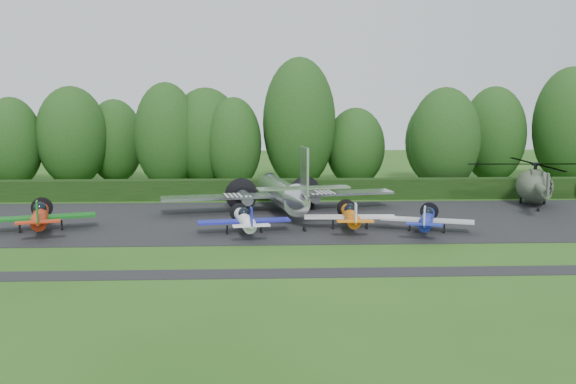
{
  "coord_description": "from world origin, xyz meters",
  "views": [
    {
      "loc": [
        -1.54,
        -41.49,
        9.97
      ],
      "look_at": [
        0.6,
        8.98,
        2.5
      ],
      "focal_mm": 40.0,
      "sensor_mm": 36.0,
      "label": 1
    }
  ],
  "objects_px": {
    "light_plane_blue": "(427,219)",
    "helicopter": "(535,183)",
    "transport_plane": "(282,193)",
    "light_plane_orange": "(350,216)",
    "light_plane_red": "(40,216)",
    "light_plane_white": "(245,220)"
  },
  "relations": [
    {
      "from": "light_plane_red",
      "to": "helicopter",
      "type": "xyz_separation_m",
      "value": [
        41.65,
        10.15,
        0.89
      ]
    },
    {
      "from": "transport_plane",
      "to": "light_plane_orange",
      "type": "relative_size",
      "value": 2.81
    },
    {
      "from": "light_plane_blue",
      "to": "helicopter",
      "type": "height_order",
      "value": "helicopter"
    },
    {
      "from": "light_plane_white",
      "to": "transport_plane",
      "type": "bearing_deg",
      "value": 79.04
    },
    {
      "from": "transport_plane",
      "to": "light_plane_orange",
      "type": "distance_m",
      "value": 8.53
    },
    {
      "from": "light_plane_red",
      "to": "helicopter",
      "type": "relative_size",
      "value": 0.57
    },
    {
      "from": "light_plane_orange",
      "to": "light_plane_blue",
      "type": "distance_m",
      "value": 5.65
    },
    {
      "from": "light_plane_white",
      "to": "light_plane_orange",
      "type": "xyz_separation_m",
      "value": [
        7.94,
        1.24,
        0.02
      ]
    },
    {
      "from": "transport_plane",
      "to": "light_plane_orange",
      "type": "xyz_separation_m",
      "value": [
        4.94,
        -6.92,
        -0.72
      ]
    },
    {
      "from": "light_plane_orange",
      "to": "helicopter",
      "type": "bearing_deg",
      "value": 26.85
    },
    {
      "from": "light_plane_white",
      "to": "light_plane_orange",
      "type": "distance_m",
      "value": 8.04
    },
    {
      "from": "transport_plane",
      "to": "light_plane_white",
      "type": "bearing_deg",
      "value": -99.64
    },
    {
      "from": "helicopter",
      "to": "light_plane_white",
      "type": "bearing_deg",
      "value": -173.07
    },
    {
      "from": "light_plane_red",
      "to": "light_plane_white",
      "type": "distance_m",
      "value": 15.23
    },
    {
      "from": "light_plane_red",
      "to": "helicopter",
      "type": "bearing_deg",
      "value": 30.25
    },
    {
      "from": "light_plane_orange",
      "to": "light_plane_blue",
      "type": "xyz_separation_m",
      "value": [
        5.48,
        -1.38,
        -0.03
      ]
    },
    {
      "from": "light_plane_blue",
      "to": "helicopter",
      "type": "relative_size",
      "value": 0.49
    },
    {
      "from": "helicopter",
      "to": "light_plane_blue",
      "type": "bearing_deg",
      "value": -154.88
    },
    {
      "from": "light_plane_blue",
      "to": "helicopter",
      "type": "distance_m",
      "value": 17.48
    },
    {
      "from": "transport_plane",
      "to": "light_plane_red",
      "type": "relative_size",
      "value": 2.47
    },
    {
      "from": "transport_plane",
      "to": "helicopter",
      "type": "bearing_deg",
      "value": 18.44
    },
    {
      "from": "light_plane_white",
      "to": "light_plane_blue",
      "type": "relative_size",
      "value": 1.01
    }
  ]
}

